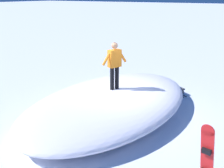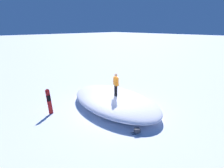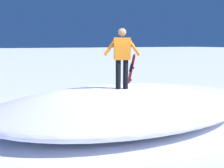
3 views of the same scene
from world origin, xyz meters
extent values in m
plane|color=white|center=(0.00, 0.00, 0.00)|extent=(240.00, 240.00, 0.00)
ellipsoid|color=white|center=(-0.38, 0.51, 0.45)|extent=(7.71, 4.66, 0.90)
cylinder|color=black|center=(-0.09, 0.43, 1.29)|extent=(0.14, 0.14, 0.78)
cylinder|color=black|center=(-0.28, 0.51, 1.29)|extent=(0.14, 0.14, 0.78)
cube|color=orange|center=(-0.18, 0.47, 1.97)|extent=(0.48, 0.37, 0.58)
sphere|color=#936B4C|center=(-0.18, 0.47, 2.40)|extent=(0.21, 0.21, 0.21)
cylinder|color=orange|center=(0.10, 0.35, 2.03)|extent=(0.38, 0.22, 0.48)
cylinder|color=orange|center=(-0.47, 0.59, 2.03)|extent=(0.38, 0.22, 0.48)
cube|color=red|center=(-2.66, -3.25, 0.76)|extent=(0.38, 0.32, 1.52)
cylinder|color=red|center=(-2.82, -3.23, 1.52)|extent=(0.11, 0.28, 0.27)
cube|color=black|center=(-2.67, -3.25, 1.03)|extent=(0.12, 0.24, 0.37)
cube|color=black|center=(-2.76, -3.23, 1.03)|extent=(0.12, 0.20, 0.12)
ellipsoid|color=#4C4C51|center=(2.80, -0.91, 0.15)|extent=(0.41, 0.44, 0.30)
ellipsoid|color=slate|center=(2.89, -0.77, 0.11)|extent=(0.22, 0.19, 0.15)
cube|color=#4C4C51|center=(2.80, -0.91, 0.28)|extent=(0.34, 0.37, 0.06)
cylinder|color=#4C4C51|center=(2.64, -1.03, 0.01)|extent=(0.16, 0.23, 0.04)
cylinder|color=#4C4C51|center=(2.76, -1.11, 0.01)|extent=(0.16, 0.23, 0.04)
camera|label=1|loc=(-7.80, -4.15, 4.01)|focal=44.13mm
camera|label=2|loc=(7.45, -7.27, 5.50)|focal=26.97mm
camera|label=3|loc=(2.94, 6.18, 2.11)|focal=39.12mm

